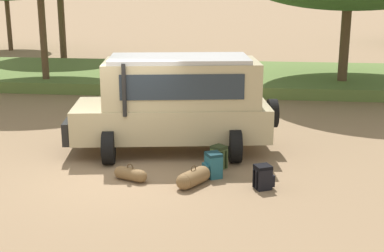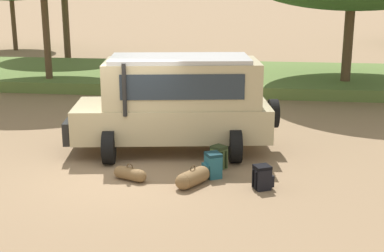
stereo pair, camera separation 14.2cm
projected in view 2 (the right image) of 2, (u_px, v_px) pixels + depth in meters
The scene contains 8 objects.
ground_plane at pixel (119, 174), 12.18m from camera, with size 320.00×320.00×0.00m, color #8C7051.
grass_bank at pixel (189, 76), 23.57m from camera, with size 120.00×7.00×0.44m.
safari_vehicle at pixel (176, 102), 13.53m from camera, with size 5.47×3.23×2.44m.
backpack_beside_front_wheel at pixel (213, 165), 11.89m from camera, with size 0.49×0.47×0.57m.
backpack_cluster_center at pixel (219, 157), 12.47m from camera, with size 0.46×0.44×0.55m.
backpack_near_rear_wheel at pixel (262, 177), 11.22m from camera, with size 0.48×0.43×0.52m.
duffel_bag_low_black_case at pixel (193, 178), 11.42m from camera, with size 0.68×0.88×0.46m.
duffel_bag_soft_canvas at pixel (130, 174), 11.75m from camera, with size 0.78×0.49×0.39m.
Camera 2 is at (3.11, -11.17, 4.21)m, focal length 50.00 mm.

